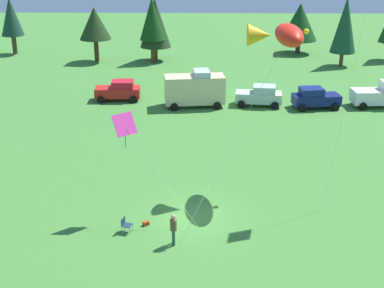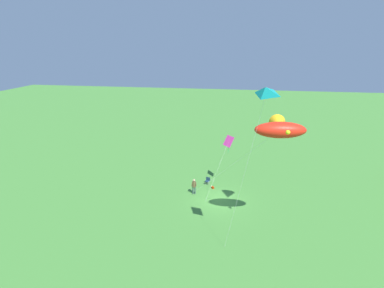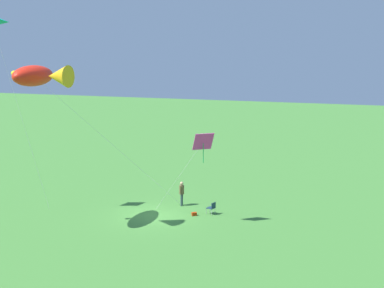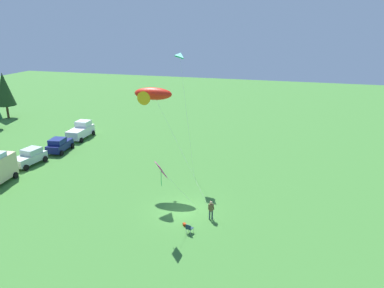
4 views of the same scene
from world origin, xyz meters
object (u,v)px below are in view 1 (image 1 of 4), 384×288
van_camper_beige (195,89)px  kite_diamond_rainbow (125,126)px  truck_white_pickup (382,95)px  backpack_on_grass (146,223)px  person_kite_flyer (173,227)px  car_silver_compact (260,95)px  folding_chair (125,224)px  kite_large_fish (282,35)px  car_navy_hatch (315,98)px  car_red_sedan (119,90)px

van_camper_beige → kite_diamond_rainbow: size_ratio=0.96×
truck_white_pickup → backpack_on_grass: bearing=-134.7°
backpack_on_grass → truck_white_pickup: bearing=48.1°
person_kite_flyer → car_silver_compact: 24.60m
folding_chair → van_camper_beige: van_camper_beige is taller
folding_chair → car_silver_compact: 24.35m
car_silver_compact → kite_large_fish: size_ratio=0.44×
folding_chair → backpack_on_grass: bearing=50.0°
car_navy_hatch → kite_large_fish: size_ratio=0.44×
backpack_on_grass → truck_white_pickup: 29.19m
person_kite_flyer → car_red_sedan: size_ratio=0.41×
person_kite_flyer → kite_large_fish: size_ratio=0.17×
van_camper_beige → truck_white_pickup: bearing=-5.9°
car_red_sedan → car_silver_compact: (13.19, -1.44, 0.00)m
folding_chair → backpack_on_grass: (1.02, 0.70, -0.38)m
person_kite_flyer → folding_chair: 2.94m
person_kite_flyer → car_red_sedan: (-6.43, 25.08, -0.07)m
folding_chair → truck_white_pickup: (20.51, 22.42, 0.61)m
folding_chair → car_navy_hatch: 26.11m
car_navy_hatch → kite_diamond_rainbow: kite_diamond_rainbow is taller
car_red_sedan → car_navy_hatch: same height
kite_diamond_rainbow → car_red_sedan: bearing=99.7°
car_navy_hatch → car_silver_compact: bearing=-14.4°
person_kite_flyer → kite_large_fish: 12.79m
person_kite_flyer → car_navy_hatch: bearing=53.2°
backpack_on_grass → car_silver_compact: car_silver_compact is taller
kite_diamond_rainbow → folding_chair: bearing=-88.0°
backpack_on_grass → kite_large_fish: (7.64, 5.66, 9.29)m
person_kite_flyer → truck_white_pickup: (17.88, 23.60, 0.08)m
folding_chair → car_silver_compact: (9.40, 22.46, 0.46)m
backpack_on_grass → car_navy_hatch: 24.97m
car_red_sedan → car_silver_compact: 13.27m
backpack_on_grass → kite_large_fish: size_ratio=0.03×
backpack_on_grass → van_camper_beige: size_ratio=0.06×
backpack_on_grass → kite_diamond_rainbow: (-1.09, 1.50, 5.14)m
car_silver_compact → folding_chair: bearing=-106.2°
van_camper_beige → kite_large_fish: kite_large_fish is taller
van_camper_beige → car_silver_compact: van_camper_beige is taller
folding_chair → truck_white_pickup: size_ratio=0.16×
person_kite_flyer → folding_chair: size_ratio=2.12×
folding_chair → car_navy_hatch: car_navy_hatch is taller
truck_white_pickup → kite_large_fish: bearing=-129.2°
car_navy_hatch → van_camper_beige: bearing=-8.9°
van_camper_beige → person_kite_flyer: bearing=-98.6°
van_camper_beige → kite_large_fish: (5.22, -15.82, 7.76)m
kite_large_fish → kite_diamond_rainbow: size_ratio=1.71×
folding_chair → kite_diamond_rainbow: kite_diamond_rainbow is taller
person_kite_flyer → car_red_sedan: 25.90m
kite_large_fish → truck_white_pickup: bearing=53.5°
van_camper_beige → kite_diamond_rainbow: bearing=-106.6°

